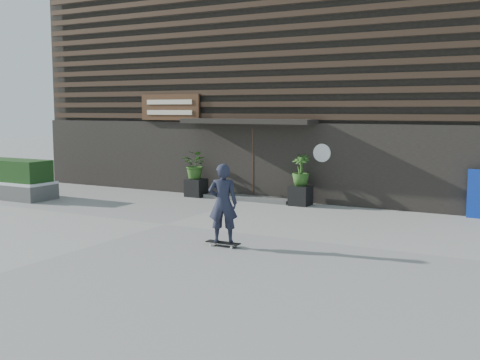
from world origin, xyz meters
The scene contains 11 objects.
ground centered at (0.00, 0.00, 0.00)m, with size 80.00×80.00×0.00m, color #989690.
entrance_step centered at (0.00, 4.60, 0.06)m, with size 3.00×0.80×0.12m, color #4E4E4C.
planter_pot_left centered at (-1.90, 4.40, 0.30)m, with size 0.60×0.60×0.60m, color black.
bamboo_left centered at (-1.90, 4.40, 1.08)m, with size 0.86×0.75×0.96m, color #2D591E.
planter_pot_right centered at (1.90, 4.40, 0.30)m, with size 0.60×0.60×0.60m, color black.
bamboo_right centered at (1.90, 4.40, 1.08)m, with size 0.54×0.54×0.96m, color #2D591E.
raised_bed centered at (-7.36, 1.23, 0.25)m, with size 3.50×1.20×0.50m, color #4D4D4B.
snow_layer centered at (-7.36, 1.23, 0.54)m, with size 3.50×1.20×0.08m, color silver.
hedge centered at (-7.36, 1.23, 0.93)m, with size 3.30×1.00×0.70m, color #163714.
building centered at (0.00, 9.96, 3.99)m, with size 18.00×11.00×8.00m.
skateboarder centered at (2.51, -1.38, 0.94)m, with size 0.78×0.63×1.79m.
Camera 1 is at (8.63, -11.89, 2.93)m, focal length 43.31 mm.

